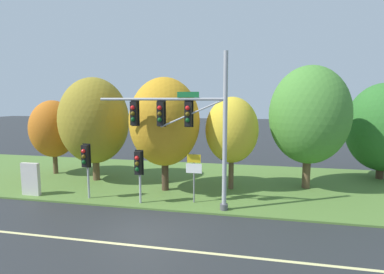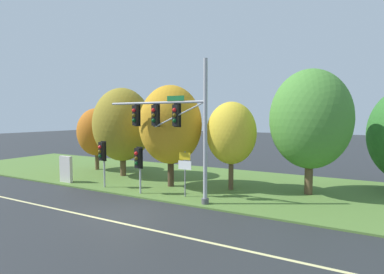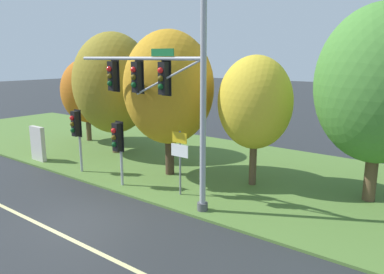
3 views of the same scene
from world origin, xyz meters
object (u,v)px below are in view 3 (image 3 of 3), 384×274
Objects in this scene: tree_mid_verge at (255,103)px; traffic_signal_mast at (161,89)px; tree_tall_centre at (380,85)px; pedestrian_signal_near_kerb at (76,127)px; info_kiosk at (38,144)px; pedestrian_signal_further_along at (118,140)px; tree_behind_signpost at (169,88)px; route_sign_post at (180,153)px; tree_left_of_mast at (113,83)px; tree_nearest_road at (87,91)px.

traffic_signal_mast is at bearing -118.42° from tree_mid_verge.
traffic_signal_mast reaches higher than tree_tall_centre.
traffic_signal_mast is at bearing -1.02° from pedestrian_signal_near_kerb.
tree_tall_centre is 17.00m from info_kiosk.
tree_behind_signpost is at bearing 76.92° from pedestrian_signal_further_along.
tree_behind_signpost is at bearing 139.25° from route_sign_post.
tree_mid_verge is at bearing 25.29° from pedestrian_signal_near_kerb.
pedestrian_signal_near_kerb is (-5.68, 0.10, -2.14)m from traffic_signal_mast.
tree_tall_centre is (13.92, 0.93, 0.48)m from tree_left_of_mast.
pedestrian_signal_further_along is at bearing -2.82° from pedestrian_signal_near_kerb.
traffic_signal_mast reaches higher than tree_nearest_road.
tree_behind_signpost reaches higher than info_kiosk.
tree_nearest_road is (-11.24, 4.99, -1.03)m from traffic_signal_mast.
tree_tall_centre reaches higher than tree_mid_verge.
traffic_signal_mast is 2.51× the size of pedestrian_signal_near_kerb.
pedestrian_signal_further_along is 10.72m from tree_tall_centre.
pedestrian_signal_near_kerb is 0.57× the size of tree_nearest_road.
tree_nearest_road is at bearing 165.13° from tree_left_of_mast.
tree_left_of_mast reaches higher than pedestrian_signal_near_kerb.
tree_tall_centre is (6.64, 4.87, 0.18)m from traffic_signal_mast.
tree_behind_signpost reaches higher than tree_mid_verge.
route_sign_post is (2.81, 0.82, -0.29)m from pedestrian_signal_further_along.
pedestrian_signal_further_along is 1.08× the size of route_sign_post.
tree_tall_centre is 4.00× the size of info_kiosk.
route_sign_post is 8.08m from tree_tall_centre.
tree_mid_verge is (2.02, 3.74, -0.73)m from traffic_signal_mast.
pedestrian_signal_near_kerb is 7.49m from tree_nearest_road.
tree_left_of_mast is (-7.55, 3.17, 2.32)m from route_sign_post.
traffic_signal_mast is 4.32m from tree_mid_verge.
tree_behind_signpost is at bearing -164.40° from tree_mid_verge.
traffic_signal_mast reaches higher than pedestrian_signal_near_kerb.
tree_left_of_mast is at bearing 166.42° from tree_behind_signpost.
tree_nearest_road is 2.89× the size of info_kiosk.
tree_mid_verge is 0.75× the size of tree_tall_centre.
pedestrian_signal_further_along is at bearing -163.75° from route_sign_post.
pedestrian_signal_near_kerb is at bearing -67.34° from tree_left_of_mast.
pedestrian_signal_further_along is 1.53× the size of info_kiosk.
route_sign_post is at bearing -22.81° from tree_left_of_mast.
pedestrian_signal_near_kerb is 3.82m from info_kiosk.
pedestrian_signal_near_kerb is at bearing -146.00° from tree_behind_signpost.
tree_nearest_road is 0.72× the size of tree_tall_centre.
traffic_signal_mast is 1.37× the size of tree_mid_verge.
traffic_signal_mast is at bearing 1.22° from pedestrian_signal_further_along.
tree_left_of_mast is 1.23× the size of tree_mid_verge.
pedestrian_signal_further_along is 6.52m from tree_left_of_mast.
tree_behind_signpost is at bearing 19.17° from info_kiosk.
tree_behind_signpost is (-2.18, 1.88, 2.41)m from route_sign_post.
route_sign_post is 3.94m from tree_mid_verge.
pedestrian_signal_further_along is at bearing -1.20° from info_kiosk.
tree_left_of_mast is at bearing 157.19° from route_sign_post.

